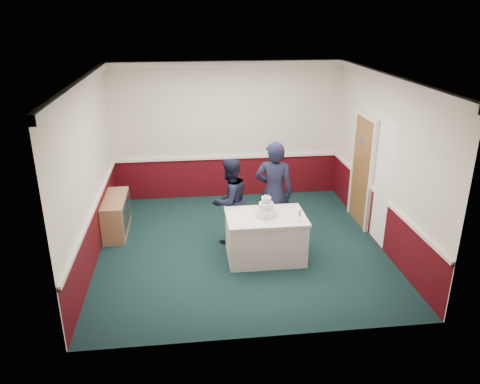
{
  "coord_description": "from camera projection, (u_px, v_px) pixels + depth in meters",
  "views": [
    {
      "loc": [
        -0.9,
        -7.42,
        4.01
      ],
      "look_at": [
        -0.03,
        -0.1,
        1.1
      ],
      "focal_mm": 35.0,
      "sensor_mm": 36.0,
      "label": 1
    }
  ],
  "objects": [
    {
      "name": "room_shell",
      "position": [
        241.0,
        132.0,
        8.28
      ],
      "size": [
        5.0,
        5.0,
        3.0
      ],
      "color": "silver",
      "rests_on": "ground"
    },
    {
      "name": "cake_table",
      "position": [
        265.0,
        236.0,
        7.92
      ],
      "size": [
        1.32,
        0.92,
        0.79
      ],
      "color": "white",
      "rests_on": "ground"
    },
    {
      "name": "person_woman",
      "position": [
        274.0,
        192.0,
        8.35
      ],
      "size": [
        0.79,
        0.63,
        1.88
      ],
      "primitive_type": "imported",
      "rotation": [
        0.0,
        0.0,
        2.84
      ],
      "color": "black",
      "rests_on": "ground"
    },
    {
      "name": "sideboard",
      "position": [
        116.0,
        215.0,
        8.86
      ],
      "size": [
        0.41,
        1.2,
        0.7
      ],
      "color": "#A3744F",
      "rests_on": "ground"
    },
    {
      "name": "wedding_cake",
      "position": [
        266.0,
        210.0,
        7.74
      ],
      "size": [
        0.35,
        0.35,
        0.36
      ],
      "color": "white",
      "rests_on": "cake_table"
    },
    {
      "name": "cake_knife",
      "position": [
        266.0,
        221.0,
        7.59
      ],
      "size": [
        0.09,
        0.21,
        0.0
      ],
      "primitive_type": "cube",
      "rotation": [
        0.0,
        0.0,
        -0.35
      ],
      "color": "silver",
      "rests_on": "cake_table"
    },
    {
      "name": "person_man",
      "position": [
        230.0,
        201.0,
        8.38
      ],
      "size": [
        0.97,
        0.93,
        1.58
      ],
      "primitive_type": "imported",
      "rotation": [
        0.0,
        0.0,
        3.76
      ],
      "color": "black",
      "rests_on": "ground"
    },
    {
      "name": "champagne_flute",
      "position": [
        300.0,
        213.0,
        7.52
      ],
      "size": [
        0.05,
        0.05,
        0.21
      ],
      "color": "silver",
      "rests_on": "cake_table"
    },
    {
      "name": "ground",
      "position": [
        241.0,
        247.0,
        8.43
      ],
      "size": [
        5.0,
        5.0,
        0.0
      ],
      "primitive_type": "plane",
      "color": "#132E2A",
      "rests_on": "ground"
    }
  ]
}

